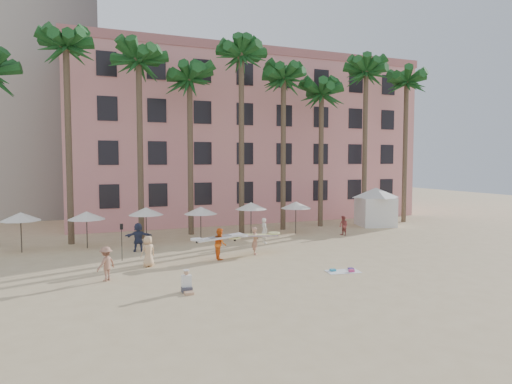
{
  "coord_description": "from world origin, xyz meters",
  "views": [
    {
      "loc": [
        -9.94,
        -20.37,
        5.99
      ],
      "look_at": [
        0.81,
        6.0,
        4.0
      ],
      "focal_mm": 32.0,
      "sensor_mm": 36.0,
      "label": 1
    }
  ],
  "objects_px": {
    "carrier_yellow": "(255,239)",
    "cabana": "(376,203)",
    "pink_hotel": "(239,141)",
    "carrier_white": "(220,243)"
  },
  "relations": [
    {
      "from": "carrier_yellow",
      "to": "cabana",
      "type": "bearing_deg",
      "value": 27.02
    },
    {
      "from": "pink_hotel",
      "to": "cabana",
      "type": "bearing_deg",
      "value": -54.21
    },
    {
      "from": "cabana",
      "to": "carrier_yellow",
      "type": "relative_size",
      "value": 1.76
    },
    {
      "from": "carrier_white",
      "to": "cabana",
      "type": "bearing_deg",
      "value": 24.87
    },
    {
      "from": "cabana",
      "to": "carrier_white",
      "type": "distance_m",
      "value": 19.25
    },
    {
      "from": "pink_hotel",
      "to": "carrier_white",
      "type": "xyz_separation_m",
      "value": [
        -8.66,
        -20.27,
        -7.0
      ]
    },
    {
      "from": "cabana",
      "to": "pink_hotel",
      "type": "bearing_deg",
      "value": 125.79
    },
    {
      "from": "pink_hotel",
      "to": "carrier_yellow",
      "type": "distance_m",
      "value": 21.9
    },
    {
      "from": "pink_hotel",
      "to": "cabana",
      "type": "xyz_separation_m",
      "value": [
        8.78,
        -12.18,
        -5.93
      ]
    },
    {
      "from": "pink_hotel",
      "to": "carrier_white",
      "type": "relative_size",
      "value": 11.6
    }
  ]
}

